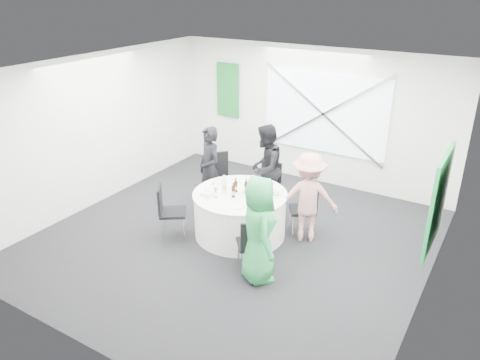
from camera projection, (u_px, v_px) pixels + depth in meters
The scene contains 45 objects.
floor at pixel (234, 239), 7.81m from camera, with size 6.00×6.00×0.00m, color black.
ceiling at pixel (233, 70), 6.69m from camera, with size 6.00×6.00×0.00m, color white.
wall_back at pixel (311, 116), 9.60m from camera, with size 6.00×6.00×0.00m, color white.
wall_front at pixel (81, 249), 4.90m from camera, with size 6.00×6.00×0.00m, color white.
wall_left at pixel (97, 130), 8.68m from camera, with size 6.00×6.00×0.00m, color white.
wall_right at pixel (437, 206), 5.82m from camera, with size 6.00×6.00×0.00m, color white.
window_panel at pixel (324, 113), 9.38m from camera, with size 2.60×0.03×1.60m, color white.
window_brace_a at pixel (323, 114), 9.35m from camera, with size 0.05×0.05×3.16m, color silver.
window_brace_b at pixel (323, 114), 9.35m from camera, with size 0.05×0.05×3.16m, color silver.
green_banner at pixel (228, 90), 10.39m from camera, with size 0.55×0.04×1.20m, color #156A2A.
green_sign at pixel (438, 201), 6.40m from camera, with size 0.05×1.20×1.40m, color #177F39.
banquet_table at pixel (240, 214), 7.81m from camera, with size 1.56×1.56×0.76m.
chair_back at pixel (268, 183), 8.58m from camera, with size 0.43×0.44×0.93m.
chair_back_left at pixel (219, 176), 8.71m from camera, with size 0.66×0.66×1.04m.
chair_back_right at pixel (308, 205), 7.78m from camera, with size 0.57×0.57×0.91m.
chair_front_right at pixel (252, 242), 6.73m from camera, with size 0.56×0.57×0.88m.
chair_front_left at pixel (167, 208), 7.68m from camera, with size 0.58×0.58×0.92m.
person_man_back_left at pixel (210, 169), 8.54m from camera, with size 0.58×0.38×1.59m, color black.
person_man_back at pixel (265, 168), 8.52m from camera, with size 0.79×0.44×1.63m, color black.
person_woman_pink at pixel (308, 198), 7.52m from camera, with size 0.98×0.46×1.52m, color tan.
person_woman_green at pixel (259, 230), 6.50m from camera, with size 0.77×0.50×1.57m, color green.
plate_back at pixel (256, 181), 8.13m from camera, with size 0.26×0.26×0.01m.
plate_back_left at pixel (220, 181), 8.09m from camera, with size 0.26×0.26×0.01m.
plate_back_right at pixel (274, 194), 7.62m from camera, with size 0.30×0.30×0.04m.
plate_front_right at pixel (254, 207), 7.19m from camera, with size 0.28×0.28×0.04m.
plate_front_left at pixel (209, 194), 7.61m from camera, with size 0.30×0.30×0.01m.
napkin at pixel (207, 194), 7.55m from camera, with size 0.17×0.11×0.05m, color white.
beer_bottle_a at pixel (236, 187), 7.68m from camera, with size 0.06×0.06×0.25m.
beer_bottle_b at pixel (246, 188), 7.65m from camera, with size 0.06×0.06×0.25m.
beer_bottle_c at pixel (248, 191), 7.52m from camera, with size 0.06×0.06×0.24m.
beer_bottle_d at pixel (233, 192), 7.50m from camera, with size 0.06×0.06×0.25m.
green_water_bottle at pixel (251, 186), 7.66m from camera, with size 0.08×0.08×0.29m.
clear_water_bottle at pixel (224, 186), 7.65m from camera, with size 0.08×0.08×0.30m.
wine_glass_a at pixel (253, 178), 7.92m from camera, with size 0.07×0.07×0.17m.
wine_glass_b at pixel (216, 190), 7.48m from camera, with size 0.07×0.07×0.17m.
wine_glass_c at pixel (224, 181), 7.81m from camera, with size 0.07×0.07×0.17m.
wine_glass_d at pixel (253, 196), 7.29m from camera, with size 0.07×0.07×0.17m.
fork_a at pixel (275, 197), 7.53m from camera, with size 0.01×0.15×0.01m, color silver.
knife_a at pixel (273, 189), 7.82m from camera, with size 0.01×0.15×0.01m, color silver.
fork_b at pixel (206, 191), 7.75m from camera, with size 0.01×0.15×0.01m, color silver.
knife_b at pixel (207, 199), 7.46m from camera, with size 0.01×0.15×0.01m, color silver.
fork_c at pixel (238, 209), 7.13m from camera, with size 0.01×0.15×0.01m, color silver.
knife_c at pixel (259, 207), 7.21m from camera, with size 0.01×0.15×0.01m, color silver.
fork_d at pixel (234, 179), 8.18m from camera, with size 0.01×0.15×0.01m, color silver.
knife_d at pixel (214, 184), 8.00m from camera, with size 0.01×0.15×0.01m, color silver.
Camera 1 is at (3.61, -5.72, 4.03)m, focal length 35.00 mm.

